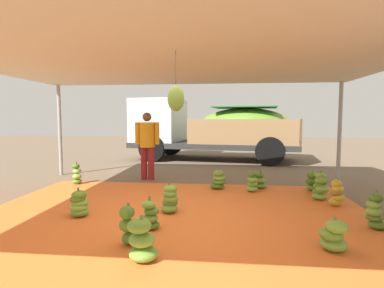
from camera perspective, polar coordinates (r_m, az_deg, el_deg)
The scene contains 20 objects.
ground_plane at distance 7.98m, azimuth 0.03°, elevation -6.77°, with size 40.00×40.00×0.00m, color brown.
tarp_orange at distance 5.10m, azimuth -3.42°, elevation -13.38°, with size 6.59×4.90×0.01m, color orange.
tent_canopy at distance 4.85m, azimuth -3.74°, elevation 16.01°, with size 8.00×7.00×2.62m.
banana_bunch_0 at distance 3.56m, azimuth -9.47°, elevation -17.78°, with size 0.42×0.42×0.52m.
banana_bunch_1 at distance 5.18m, azimuth 31.40°, elevation -11.04°, with size 0.37×0.37×0.56m.
banana_bunch_2 at distance 6.89m, azimuth 5.05°, elevation -6.88°, with size 0.45×0.45×0.47m.
banana_bunch_3 at distance 7.91m, azimuth -21.03°, elevation -5.42°, with size 0.31×0.32×0.56m.
banana_bunch_4 at distance 6.45m, azimuth 23.21°, elevation -7.98°, with size 0.40×0.42×0.50m.
banana_bunch_5 at distance 5.34m, azimuth -20.63°, elevation -10.61°, with size 0.41×0.40×0.47m.
banana_bunch_6 at distance 4.14m, azimuth 25.28°, elevation -15.54°, with size 0.41×0.41×0.43m.
banana_bunch_7 at distance 6.12m, azimuth 25.80°, elevation -8.50°, with size 0.30×0.28×0.53m.
banana_bunch_8 at distance 3.99m, azimuth -11.92°, elevation -15.11°, with size 0.30×0.29×0.54m.
banana_bunch_9 at distance 7.11m, azimuth 12.75°, elevation -6.83°, with size 0.40×0.40×0.42m.
banana_bunch_10 at distance 4.48m, azimuth -7.91°, elevation -13.32°, with size 0.33×0.33×0.48m.
banana_bunch_11 at distance 5.19m, azimuth -4.19°, elevation -10.45°, with size 0.33×0.37×0.52m.
banana_bunch_12 at distance 6.87m, azimuth 23.15°, elevation -7.07°, with size 0.40×0.40×0.52m.
banana_bunch_13 at distance 6.73m, azimuth 11.36°, elevation -7.14°, with size 0.30×0.32×0.50m.
banana_bunch_14 at distance 7.18m, azimuth 21.80°, elevation -6.66°, with size 0.36×0.38×0.48m.
cargo_truck_main at distance 11.87m, azimuth 3.55°, elevation 3.13°, with size 6.61×3.39×2.40m.
worker_0 at distance 7.96m, azimuth -8.49°, elevation 0.64°, with size 0.65×0.40×1.77m.
Camera 1 is at (0.78, -4.79, 1.58)m, focal length 28.09 mm.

